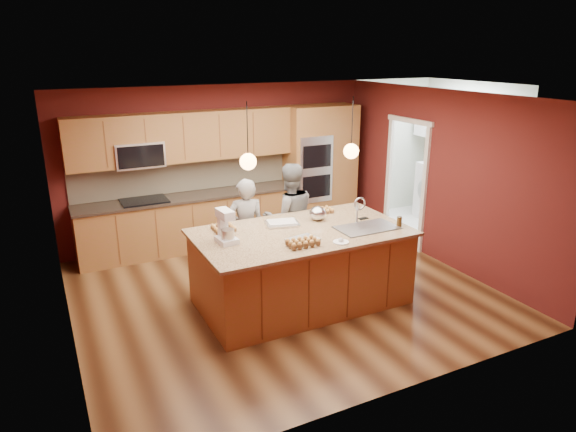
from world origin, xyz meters
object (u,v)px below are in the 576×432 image
island (302,266)px  stand_mixer (226,228)px  person_right (289,218)px  mixing_bowl (318,213)px  person_left (246,230)px

island → stand_mixer: (-1.03, 0.06, 0.68)m
island → person_right: size_ratio=1.65×
island → mixing_bowl: 0.77m
person_right → stand_mixer: person_right is taller
island → person_left: bearing=110.6°
island → stand_mixer: size_ratio=6.68×
island → stand_mixer: bearing=176.7°
person_left → island: bearing=123.3°
person_left → person_right: 0.71m
island → mixing_bowl: island is taller
mixing_bowl → person_right: bearing=95.7°
island → person_left: (-0.39, 1.03, 0.25)m
person_right → mixing_bowl: person_right is taller
person_left → mixing_bowl: size_ratio=6.46×
person_left → stand_mixer: bearing=69.1°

